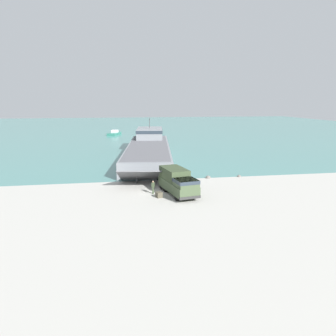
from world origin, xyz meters
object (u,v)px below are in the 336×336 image
(soldier_on_ramp, at_px, (153,186))
(mooring_bollard, at_px, (137,180))
(cargo_crate, at_px, (159,195))
(moored_boat_a, at_px, (114,133))
(landing_craft, at_px, (149,148))
(military_truck, at_px, (178,182))

(soldier_on_ramp, bearing_deg, mooring_bollard, -43.99)
(mooring_bollard, relative_size, cargo_crate, 0.96)
(moored_boat_a, xyz_separation_m, mooring_bollard, (2.38, -66.61, -0.15))
(landing_craft, bearing_deg, mooring_bollard, -92.93)
(landing_craft, distance_m, military_truck, 28.33)
(military_truck, bearing_deg, mooring_bollard, -155.50)
(landing_craft, relative_size, mooring_bollard, 57.98)
(landing_craft, xyz_separation_m, mooring_bollard, (-4.17, -21.87, -1.41))
(military_truck, relative_size, cargo_crate, 10.01)
(military_truck, height_order, soldier_on_ramp, military_truck)
(cargo_crate, bearing_deg, soldier_on_ramp, 106.34)
(soldier_on_ramp, bearing_deg, military_truck, -162.21)
(moored_boat_a, height_order, mooring_bollard, moored_boat_a)
(military_truck, height_order, mooring_bollard, military_truck)
(mooring_bollard, distance_m, cargo_crate, 7.73)
(soldier_on_ramp, bearing_deg, landing_craft, -64.68)
(moored_boat_a, height_order, cargo_crate, moored_boat_a)
(moored_boat_a, distance_m, mooring_bollard, 66.65)
(soldier_on_ramp, relative_size, cargo_crate, 2.11)
(military_truck, height_order, moored_boat_a, military_truck)
(military_truck, distance_m, cargo_crate, 2.97)
(soldier_on_ramp, bearing_deg, moored_boat_a, -56.21)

